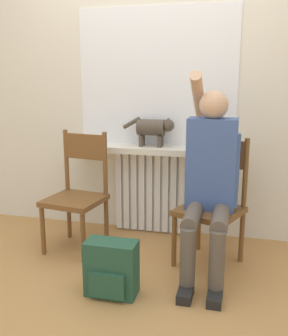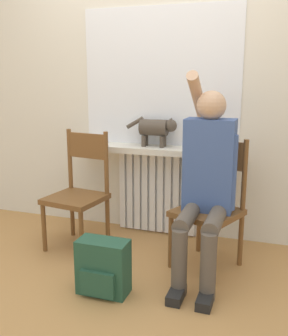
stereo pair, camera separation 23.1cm
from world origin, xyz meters
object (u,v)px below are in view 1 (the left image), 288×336
at_px(chair_left, 77,192).
at_px(backpack, 111,269).
at_px(chair_right, 213,203).
at_px(person, 210,175).
at_px(cat, 154,128).

height_order(chair_left, backpack, chair_left).
bearing_deg(chair_right, backpack, -110.02).
xyz_separation_m(person, backpack, (-0.55, -0.50, -0.52)).
bearing_deg(backpack, cat, 88.12).
bearing_deg(chair_right, cat, 164.88).
xyz_separation_m(person, cat, (-0.52, 0.53, 0.25)).
distance_m(person, backpack, 0.91).
xyz_separation_m(chair_left, person, (1.04, -0.12, 0.23)).
bearing_deg(chair_left, backpack, -43.32).
relative_size(chair_left, person, 0.67).
distance_m(chair_left, cat, 0.81).
bearing_deg(person, chair_right, 81.44).
bearing_deg(chair_left, person, 2.09).
bearing_deg(cat, chair_left, -141.75).
distance_m(chair_right, cat, 0.82).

